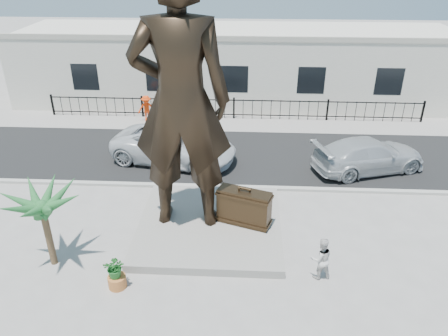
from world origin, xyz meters
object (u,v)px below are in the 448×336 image
object	(u,v)px
statue	(180,101)
car_white	(174,145)
suitcase	(244,207)
tourist	(321,259)

from	to	relation	value
statue	car_white	distance (m)	6.77
suitcase	tourist	size ratio (longest dim) A/B	1.32
statue	car_white	bearing A→B (deg)	-77.95
tourist	car_white	world-z (taller)	car_white
statue	tourist	world-z (taller)	statue
suitcase	tourist	distance (m)	3.45
suitcase	car_white	world-z (taller)	car_white
tourist	car_white	bearing A→B (deg)	-65.26
tourist	statue	bearing A→B (deg)	-41.33
statue	tourist	xyz separation A→B (m)	(4.59, -2.62, -4.14)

